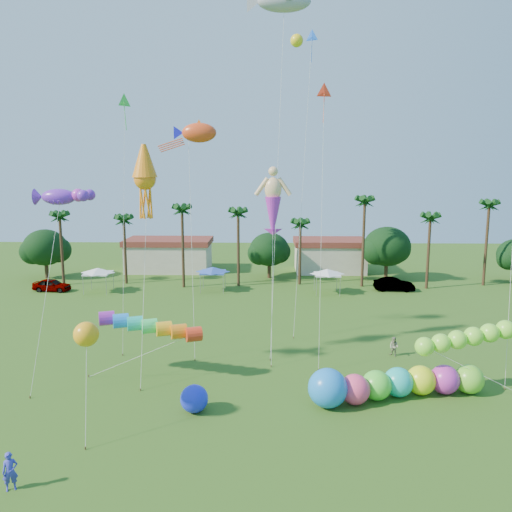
{
  "coord_description": "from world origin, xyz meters",
  "views": [
    {
      "loc": [
        0.8,
        -23.35,
        14.64
      ],
      "look_at": [
        0.0,
        10.0,
        9.0
      ],
      "focal_mm": 35.0,
      "sensor_mm": 36.0,
      "label": 1
    }
  ],
  "objects_px": {
    "spectator_a": "(10,471)",
    "caterpillar_inflatable": "(390,384)",
    "blue_ball": "(194,399)",
    "car_b": "(394,284)",
    "spectator_b": "(394,347)",
    "car_a": "(52,285)"
  },
  "relations": [
    {
      "from": "car_b",
      "to": "caterpillar_inflatable",
      "type": "height_order",
      "value": "caterpillar_inflatable"
    },
    {
      "from": "caterpillar_inflatable",
      "to": "blue_ball",
      "type": "bearing_deg",
      "value": 175.57
    },
    {
      "from": "spectator_a",
      "to": "blue_ball",
      "type": "distance_m",
      "value": 10.8
    },
    {
      "from": "spectator_b",
      "to": "caterpillar_inflatable",
      "type": "height_order",
      "value": "caterpillar_inflatable"
    },
    {
      "from": "car_b",
      "to": "blue_ball",
      "type": "height_order",
      "value": "blue_ball"
    },
    {
      "from": "spectator_a",
      "to": "spectator_b",
      "type": "bearing_deg",
      "value": 11.03
    },
    {
      "from": "car_b",
      "to": "spectator_a",
      "type": "relative_size",
      "value": 2.65
    },
    {
      "from": "spectator_b",
      "to": "car_a",
      "type": "bearing_deg",
      "value": -163.24
    },
    {
      "from": "spectator_b",
      "to": "blue_ball",
      "type": "bearing_deg",
      "value": -99.55
    },
    {
      "from": "spectator_b",
      "to": "blue_ball",
      "type": "relative_size",
      "value": 0.91
    },
    {
      "from": "car_b",
      "to": "car_a",
      "type": "bearing_deg",
      "value": 95.32
    },
    {
      "from": "spectator_a",
      "to": "car_b",
      "type": "bearing_deg",
      "value": 27.8
    },
    {
      "from": "caterpillar_inflatable",
      "to": "blue_ball",
      "type": "xyz_separation_m",
      "value": [
        -12.51,
        -2.06,
        -0.18
      ]
    },
    {
      "from": "car_a",
      "to": "blue_ball",
      "type": "distance_m",
      "value": 38.24
    },
    {
      "from": "car_a",
      "to": "spectator_b",
      "type": "xyz_separation_m",
      "value": [
        36.97,
        -21.24,
        0.0
      ]
    },
    {
      "from": "spectator_a",
      "to": "blue_ball",
      "type": "relative_size",
      "value": 1.08
    },
    {
      "from": "car_b",
      "to": "spectator_a",
      "type": "bearing_deg",
      "value": 149.08
    },
    {
      "from": "car_b",
      "to": "spectator_b",
      "type": "relative_size",
      "value": 3.15
    },
    {
      "from": "car_b",
      "to": "blue_ball",
      "type": "relative_size",
      "value": 2.86
    },
    {
      "from": "car_b",
      "to": "spectator_b",
      "type": "xyz_separation_m",
      "value": [
        -5.58,
        -22.48,
        -0.03
      ]
    },
    {
      "from": "spectator_a",
      "to": "caterpillar_inflatable",
      "type": "relative_size",
      "value": 0.15
    },
    {
      "from": "spectator_a",
      "to": "caterpillar_inflatable",
      "type": "distance_m",
      "value": 22.25
    }
  ]
}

